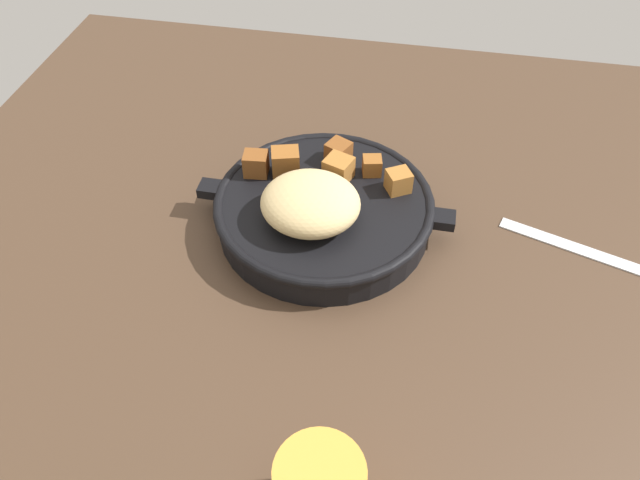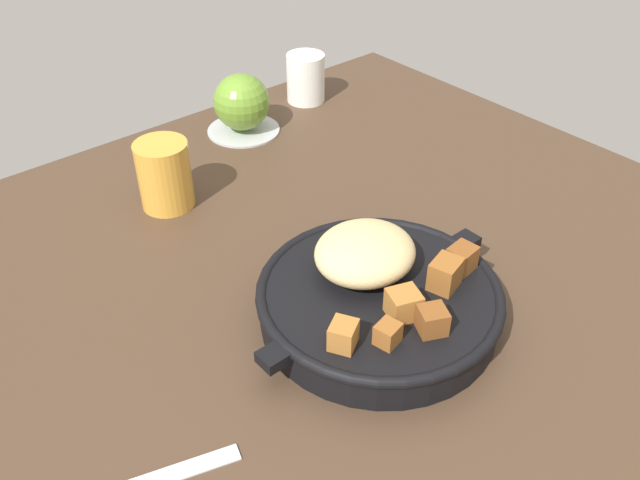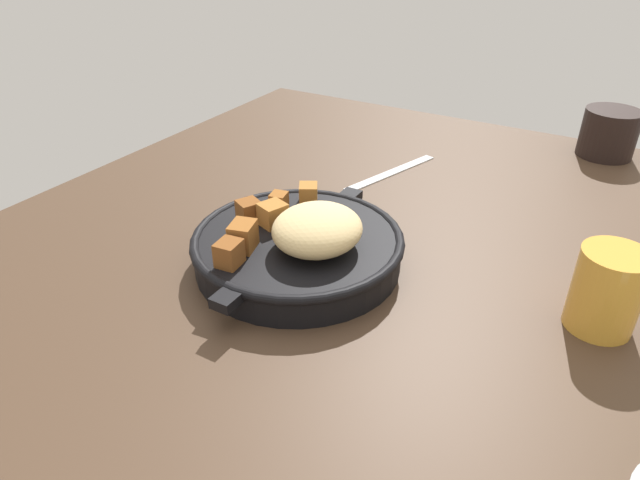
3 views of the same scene
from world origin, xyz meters
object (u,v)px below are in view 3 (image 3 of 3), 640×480
cast_iron_skillet (299,244)px  coffee_mug_dark (609,133)px  butter_knife (391,172)px  juice_glass_amber (607,289)px

cast_iron_skillet → coffee_mug_dark: (-55.30, 27.09, 1.05)cm
butter_knife → juice_glass_amber: bearing=72.5°
coffee_mug_dark → juice_glass_amber: juice_glass_amber is taller
cast_iron_skillet → coffee_mug_dark: bearing=153.9°
butter_knife → coffee_mug_dark: coffee_mug_dark is taller
coffee_mug_dark → juice_glass_amber: size_ratio=1.03×
cast_iron_skillet → juice_glass_amber: (-6.13, 32.18, 1.43)cm
cast_iron_skillet → juice_glass_amber: juice_glass_amber is taller
cast_iron_skillet → butter_knife: (-29.99, -1.42, -2.76)cm
juice_glass_amber → coffee_mug_dark: bearing=-174.1°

